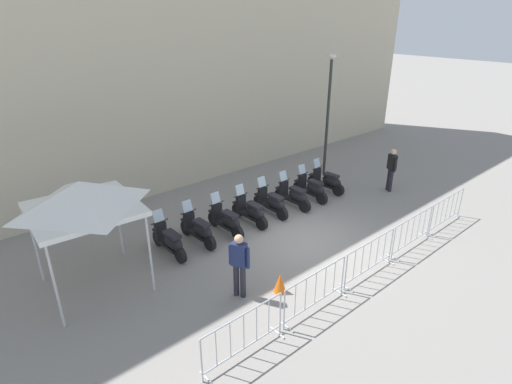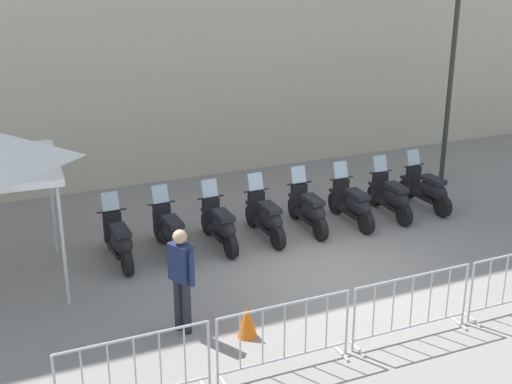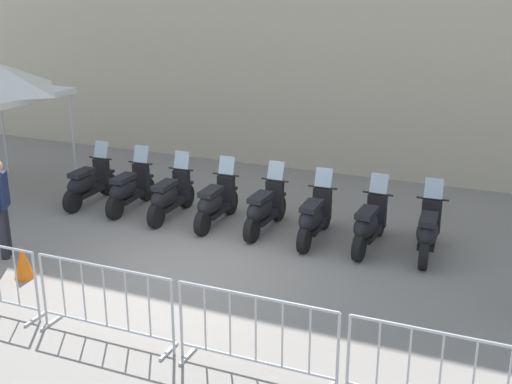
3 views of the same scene
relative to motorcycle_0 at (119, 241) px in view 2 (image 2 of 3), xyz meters
The scene contains 15 objects.
ground_plane 4.06m from the motorcycle_0, 26.01° to the right, with size 120.00×120.00×0.00m, color gray.
motorcycle_0 is the anchor object (origin of this frame).
motorcycle_1 1.00m from the motorcycle_0, ahead, with size 0.57×1.73×1.24m.
motorcycle_2 2.01m from the motorcycle_0, ahead, with size 0.56×1.73×1.24m.
motorcycle_3 3.01m from the motorcycle_0, ahead, with size 0.56×1.73×1.24m.
motorcycle_4 4.01m from the motorcycle_0, ahead, with size 0.56×1.72×1.24m.
motorcycle_5 5.01m from the motorcycle_0, ahead, with size 0.56×1.73×1.24m.
motorcycle_6 6.01m from the motorcycle_0, ahead, with size 0.56×1.72×1.24m.
motorcycle_7 7.02m from the motorcycle_0, ahead, with size 0.60×1.72×1.24m.
barrier_segment_0 4.43m from the motorcycle_0, 96.70° to the right, with size 2.07×0.56×1.07m.
barrier_segment_1 4.56m from the motorcycle_0, 69.04° to the right, with size 2.07×0.56×1.07m.
barrier_segment_2 5.59m from the motorcycle_0, 47.46° to the right, with size 2.07×0.56×1.07m.
street_lamp 9.07m from the motorcycle_0, 13.49° to the left, with size 0.36×0.36×5.05m.
officer_mid_plaza 2.86m from the motorcycle_0, 79.26° to the right, with size 0.37×0.49×1.73m.
traffic_cone 3.55m from the motorcycle_0, 66.46° to the right, with size 0.32×0.32×0.55m, color orange.
Camera 2 is at (-5.31, -10.53, 5.93)m, focal length 49.67 mm.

